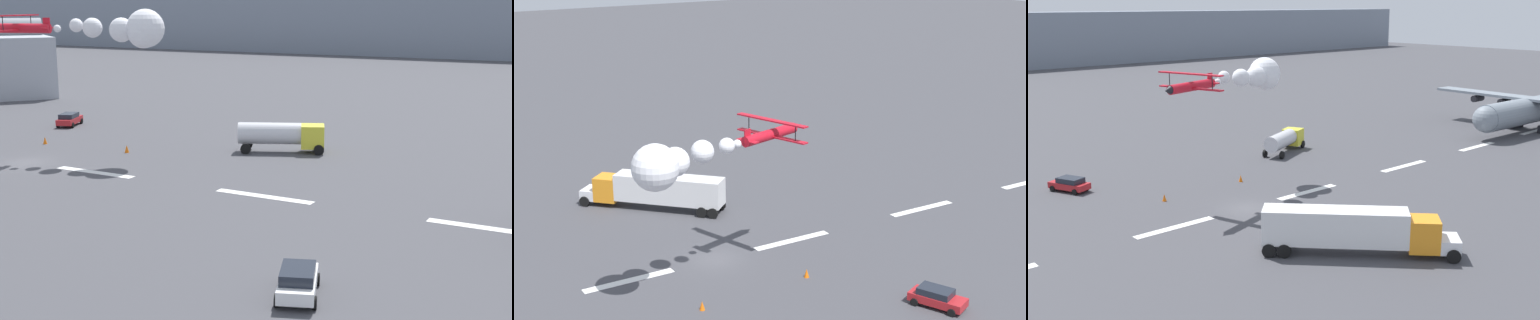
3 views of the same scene
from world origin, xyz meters
TOP-DOWN VIEW (x-y plane):
  - ground_plane at (0.00, 0.00)m, footprint 440.00×440.00m
  - runway_stripe_4 at (-8.20, 0.00)m, footprint 8.00×0.90m
  - runway_stripe_5 at (8.20, 0.00)m, footprint 8.00×0.90m
  - runway_stripe_6 at (24.60, 0.00)m, footprint 8.00×0.90m
  - runway_stripe_7 at (40.99, 0.00)m, footprint 8.00×0.90m
  - runway_stripe_8 at (57.39, 0.00)m, footprint 8.00×0.90m
  - cargo_transport_plane at (55.58, 0.99)m, footprint 25.43×32.53m
  - stunt_biplane_red at (6.92, 6.70)m, footprint 17.45×9.06m
  - semi_truck_orange at (-0.88, -14.71)m, footprint 12.71×13.13m
  - fuel_tanker_truck at (18.57, 15.31)m, footprint 8.57×5.79m
  - airport_staff_sedan at (-10.51, 17.05)m, footprint 3.38×4.74m
  - traffic_cone_near at (-4.84, 7.33)m, footprint 0.44×0.44m
  - traffic_cone_far at (5.35, 7.88)m, footprint 0.44×0.44m

SIDE VIEW (x-z plane):
  - ground_plane at x=0.00m, z-range 0.00..0.00m
  - runway_stripe_4 at x=-8.20m, z-range 0.00..0.01m
  - runway_stripe_5 at x=8.20m, z-range 0.00..0.01m
  - runway_stripe_6 at x=24.60m, z-range 0.00..0.01m
  - runway_stripe_7 at x=40.99m, z-range 0.00..0.01m
  - runway_stripe_8 at x=57.39m, z-range 0.00..0.01m
  - traffic_cone_near at x=-4.84m, z-range 0.00..0.75m
  - traffic_cone_far at x=5.35m, z-range 0.00..0.75m
  - airport_staff_sedan at x=-10.51m, z-range 0.05..1.57m
  - fuel_tanker_truck at x=18.57m, z-range 0.28..3.18m
  - semi_truck_orange at x=-0.88m, z-range 0.29..3.99m
  - cargo_transport_plane at x=55.58m, z-range -2.22..9.05m
  - stunt_biplane_red at x=6.92m, z-range 10.10..13.64m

